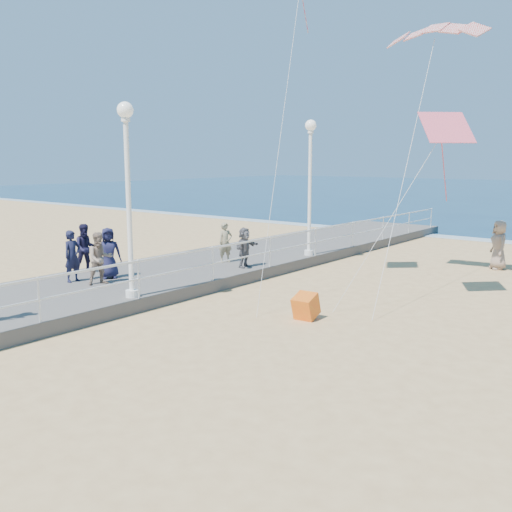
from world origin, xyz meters
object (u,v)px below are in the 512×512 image
Objects in this scene: lamp_post_far at (310,173)px; lamp_post_mid at (128,180)px; box_kite at (306,309)px; beach_walker_c at (499,245)px; spectator_5 at (245,247)px; spectator_6 at (225,242)px; spectator_7 at (86,248)px; spectator_1 at (100,258)px; spectator_4 at (108,253)px; spectator_0 at (72,256)px.

lamp_post_mid is at bearing -90.00° from lamp_post_far.
beach_walker_c is at bearing 75.16° from box_kite.
spectator_5 is (-0.36, 5.39, -2.54)m from lamp_post_mid.
spectator_6 is 5.01m from spectator_7.
spectator_4 is at bearing 56.85° from spectator_1.
lamp_post_mid and lamp_post_far have the same top height.
spectator_0 is 5.88m from spectator_5.
spectator_7 is (-4.02, 1.35, -2.43)m from lamp_post_mid.
lamp_post_mid is 3.76m from spectator_4.
beach_walker_c reaches higher than spectator_5.
spectator_6 reaches higher than spectator_5.
spectator_0 is 15.66m from beach_walker_c.
beach_walker_c is at bearing 63.99° from lamp_post_mid.
spectator_4 is 1.15× the size of spectator_5.
lamp_post_mid is at bearing -82.70° from spectator_1.
spectator_0 is at bearing -173.71° from spectator_4.
spectator_0 is 1.13m from spectator_4.
spectator_4 is at bearing -73.18° from spectator_7.
spectator_0 is at bearing -73.85° from beach_walker_c.
spectator_5 is 9.91m from beach_walker_c.
spectator_5 is at bearing -81.91° from spectator_6.
spectator_6 is 6.84m from box_kite.
spectator_6 is at bearing 67.11° from spectator_5.
beach_walker_c reaches higher than spectator_6.
lamp_post_mid is 3.27× the size of spectator_0.
spectator_7 is at bearing -117.72° from lamp_post_far.
spectator_5 is (2.68, 5.23, -0.10)m from spectator_0.
spectator_4 reaches higher than box_kite.
lamp_post_mid is 6.43m from spectator_6.
spectator_6 is 0.79× the size of beach_walker_c.
spectator_7 is at bearing 173.55° from spectator_6.
spectator_1 is at bearing -103.61° from lamp_post_far.
lamp_post_mid is 3.30× the size of spectator_1.
spectator_4 is 2.75× the size of box_kite.
spectator_4 is at bearing -74.85° from beach_walker_c.
spectator_4 is (0.44, 1.03, 0.01)m from spectator_0.
spectator_5 is (-0.36, -3.61, -2.54)m from lamp_post_far.
lamp_post_mid is 3.71× the size of spectator_5.
spectator_1 is 5.20m from spectator_5.
spectator_7 is at bearing 113.52° from spectator_4.
lamp_post_far reaches higher than spectator_1.
spectator_5 is 0.76× the size of beach_walker_c.
spectator_0 is 2.71× the size of box_kite.
spectator_0 is (-3.04, 0.16, -2.45)m from lamp_post_mid.
lamp_post_mid is 3.22× the size of spectator_7.
spectator_4 is 1.43m from spectator_7.
spectator_5 is at bearing 141.97° from box_kite.
spectator_1 is 0.85× the size of beach_walker_c.
spectator_5 is at bearing -19.23° from spectator_7.
spectator_4 reaches higher than spectator_1.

